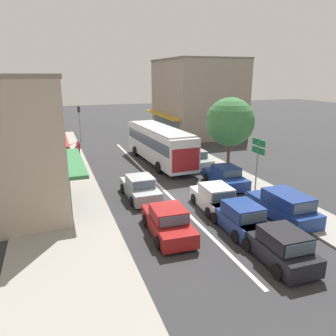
{
  "coord_description": "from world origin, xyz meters",
  "views": [
    {
      "loc": [
        -6.97,
        -18.54,
        7.74
      ],
      "look_at": [
        0.73,
        2.94,
        1.2
      ],
      "focal_mm": 35.0,
      "sensor_mm": 36.0,
      "label": 1
    }
  ],
  "objects_px": {
    "hatchback_adjacent_lane_lead": "(240,218)",
    "street_tree_right": "(230,122)",
    "parked_wagon_kerb_front": "(284,206)",
    "parked_wagon_kerb_rear": "(175,146)",
    "city_bus": "(159,142)",
    "traffic_light_downstreet": "(79,118)",
    "hatchback_adjacent_lane_trail": "(280,247)",
    "sedan_behind_bus_mid": "(168,222)",
    "sedan_queue_gap_filler": "(140,188)",
    "hatchback_behind_bus_near": "(214,198)",
    "parked_sedan_kerb_second": "(225,177)",
    "pedestrian_with_handbag_near": "(78,148)",
    "parked_sedan_kerb_third": "(195,159)",
    "directional_road_sign": "(258,151)"
  },
  "relations": [
    {
      "from": "hatchback_adjacent_lane_lead",
      "to": "street_tree_right",
      "type": "xyz_separation_m",
      "value": [
        4.27,
        8.72,
        3.53
      ]
    },
    {
      "from": "parked_wagon_kerb_front",
      "to": "parked_wagon_kerb_rear",
      "type": "height_order",
      "value": "same"
    },
    {
      "from": "parked_wagon_kerb_front",
      "to": "hatchback_adjacent_lane_lead",
      "type": "bearing_deg",
      "value": -171.82
    },
    {
      "from": "city_bus",
      "to": "traffic_light_downstreet",
      "type": "bearing_deg",
      "value": 115.49
    },
    {
      "from": "hatchback_adjacent_lane_trail",
      "to": "sedan_behind_bus_mid",
      "type": "distance_m",
      "value": 5.36
    },
    {
      "from": "hatchback_adjacent_lane_trail",
      "to": "street_tree_right",
      "type": "bearing_deg",
      "value": 70.27
    },
    {
      "from": "parked_wagon_kerb_rear",
      "to": "traffic_light_downstreet",
      "type": "height_order",
      "value": "traffic_light_downstreet"
    },
    {
      "from": "hatchback_adjacent_lane_lead",
      "to": "sedan_queue_gap_filler",
      "type": "bearing_deg",
      "value": 119.82
    },
    {
      "from": "hatchback_behind_bus_near",
      "to": "parked_sedan_kerb_second",
      "type": "bearing_deg",
      "value": 52.79
    },
    {
      "from": "street_tree_right",
      "to": "parked_wagon_kerb_front",
      "type": "bearing_deg",
      "value": -98.29
    },
    {
      "from": "hatchback_behind_bus_near",
      "to": "traffic_light_downstreet",
      "type": "relative_size",
      "value": 0.9
    },
    {
      "from": "parked_wagon_kerb_rear",
      "to": "hatchback_adjacent_lane_lead",
      "type": "bearing_deg",
      "value": -100.01
    },
    {
      "from": "sedan_behind_bus_mid",
      "to": "parked_wagon_kerb_rear",
      "type": "bearing_deg",
      "value": 67.97
    },
    {
      "from": "sedan_behind_bus_mid",
      "to": "traffic_light_downstreet",
      "type": "height_order",
      "value": "traffic_light_downstreet"
    },
    {
      "from": "traffic_light_downstreet",
      "to": "street_tree_right",
      "type": "bearing_deg",
      "value": -61.06
    },
    {
      "from": "hatchback_behind_bus_near",
      "to": "traffic_light_downstreet",
      "type": "distance_m",
      "value": 24.16
    },
    {
      "from": "parked_sedan_kerb_second",
      "to": "pedestrian_with_handbag_near",
      "type": "xyz_separation_m",
      "value": [
        -9.21,
        11.54,
        0.4
      ]
    },
    {
      "from": "hatchback_adjacent_lane_trail",
      "to": "pedestrian_with_handbag_near",
      "type": "height_order",
      "value": "pedestrian_with_handbag_near"
    },
    {
      "from": "sedan_behind_bus_mid",
      "to": "parked_wagon_kerb_rear",
      "type": "height_order",
      "value": "parked_wagon_kerb_rear"
    },
    {
      "from": "parked_sedan_kerb_third",
      "to": "directional_road_sign",
      "type": "bearing_deg",
      "value": -75.88
    },
    {
      "from": "parked_sedan_kerb_second",
      "to": "hatchback_adjacent_lane_trail",
      "type": "bearing_deg",
      "value": -106.09
    },
    {
      "from": "parked_wagon_kerb_front",
      "to": "parked_wagon_kerb_rear",
      "type": "relative_size",
      "value": 1.0
    },
    {
      "from": "parked_wagon_kerb_front",
      "to": "street_tree_right",
      "type": "xyz_separation_m",
      "value": [
        1.21,
        8.28,
        3.49
      ]
    },
    {
      "from": "parked_wagon_kerb_rear",
      "to": "directional_road_sign",
      "type": "relative_size",
      "value": 1.25
    },
    {
      "from": "city_bus",
      "to": "parked_sedan_kerb_third",
      "type": "height_order",
      "value": "city_bus"
    },
    {
      "from": "parked_sedan_kerb_second",
      "to": "hatchback_behind_bus_near",
      "type": "bearing_deg",
      "value": -127.21
    },
    {
      "from": "sedan_queue_gap_filler",
      "to": "traffic_light_downstreet",
      "type": "distance_m",
      "value": 20.29
    },
    {
      "from": "hatchback_adjacent_lane_lead",
      "to": "pedestrian_with_handbag_near",
      "type": "xyz_separation_m",
      "value": [
        -6.4,
        18.08,
        0.36
      ]
    },
    {
      "from": "parked_sedan_kerb_third",
      "to": "directional_road_sign",
      "type": "height_order",
      "value": "directional_road_sign"
    },
    {
      "from": "traffic_light_downstreet",
      "to": "parked_sedan_kerb_second",
      "type": "bearing_deg",
      "value": -67.31
    },
    {
      "from": "sedan_queue_gap_filler",
      "to": "parked_wagon_kerb_rear",
      "type": "xyz_separation_m",
      "value": [
        6.63,
        11.03,
        0.08
      ]
    },
    {
      "from": "hatchback_behind_bus_near",
      "to": "parked_wagon_kerb_front",
      "type": "relative_size",
      "value": 0.84
    },
    {
      "from": "city_bus",
      "to": "directional_road_sign",
      "type": "xyz_separation_m",
      "value": [
        4.18,
        -8.86,
        0.82
      ]
    },
    {
      "from": "parked_wagon_kerb_front",
      "to": "pedestrian_with_handbag_near",
      "type": "distance_m",
      "value": 20.02
    },
    {
      "from": "hatchback_adjacent_lane_trail",
      "to": "parked_sedan_kerb_third",
      "type": "xyz_separation_m",
      "value": [
        2.82,
        15.07,
        -0.05
      ]
    },
    {
      "from": "parked_wagon_kerb_front",
      "to": "directional_road_sign",
      "type": "height_order",
      "value": "directional_road_sign"
    },
    {
      "from": "hatchback_adjacent_lane_trail",
      "to": "parked_wagon_kerb_front",
      "type": "height_order",
      "value": "parked_wagon_kerb_front"
    },
    {
      "from": "parked_sedan_kerb_second",
      "to": "city_bus",
      "type": "bearing_deg",
      "value": 107.93
    },
    {
      "from": "sedan_behind_bus_mid",
      "to": "traffic_light_downstreet",
      "type": "bearing_deg",
      "value": 94.21
    },
    {
      "from": "hatchback_adjacent_lane_trail",
      "to": "traffic_light_downstreet",
      "type": "xyz_separation_m",
      "value": [
        -5.5,
        29.43,
        2.15
      ]
    },
    {
      "from": "sedan_behind_bus_mid",
      "to": "parked_wagon_kerb_front",
      "type": "distance_m",
      "value": 6.67
    },
    {
      "from": "sedan_queue_gap_filler",
      "to": "parked_wagon_kerb_rear",
      "type": "bearing_deg",
      "value": 58.99
    },
    {
      "from": "hatchback_adjacent_lane_trail",
      "to": "street_tree_right",
      "type": "relative_size",
      "value": 0.61
    },
    {
      "from": "parked_sedan_kerb_third",
      "to": "pedestrian_with_handbag_near",
      "type": "relative_size",
      "value": 2.61
    },
    {
      "from": "directional_road_sign",
      "to": "street_tree_right",
      "type": "bearing_deg",
      "value": 94.46
    },
    {
      "from": "hatchback_adjacent_lane_trail",
      "to": "hatchback_behind_bus_near",
      "type": "xyz_separation_m",
      "value": [
        0.03,
        6.01,
        0.0
      ]
    },
    {
      "from": "traffic_light_downstreet",
      "to": "street_tree_right",
      "type": "relative_size",
      "value": 0.69
    },
    {
      "from": "city_bus",
      "to": "pedestrian_with_handbag_near",
      "type": "bearing_deg",
      "value": 149.63
    },
    {
      "from": "sedan_behind_bus_mid",
      "to": "parked_sedan_kerb_second",
      "type": "relative_size",
      "value": 1.01
    },
    {
      "from": "street_tree_right",
      "to": "sedan_queue_gap_filler",
      "type": "bearing_deg",
      "value": -162.48
    }
  ]
}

